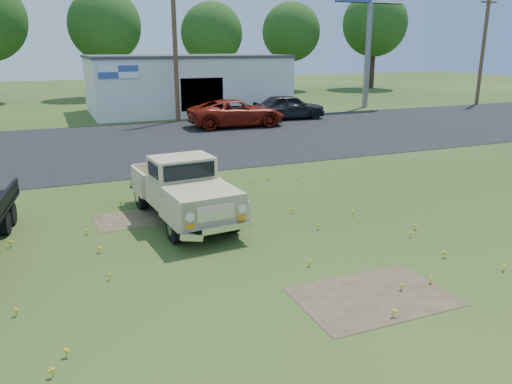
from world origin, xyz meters
TOP-DOWN VIEW (x-y plane):
  - ground at (0.00, 0.00)m, footprint 140.00×140.00m
  - asphalt_lot at (0.00, 15.00)m, footprint 90.00×14.00m
  - dirt_patch_a at (1.50, -3.00)m, footprint 3.00×2.00m
  - dirt_patch_b at (-2.00, 3.50)m, footprint 2.20×1.60m
  - commercial_building at (6.00, 26.99)m, footprint 14.20×8.20m
  - utility_pole_mid at (4.00, 22.00)m, footprint 1.60×0.30m
  - utility_pole_east at (30.00, 22.00)m, footprint 1.60×0.30m
  - treeline_d at (2.00, 40.50)m, footprint 6.72×6.72m
  - treeline_e at (12.00, 39.00)m, footprint 6.08×6.08m
  - treeline_f at (22.00, 41.50)m, footprint 6.40×6.40m
  - treeline_g at (32.00, 40.00)m, footprint 7.36×7.36m
  - vintage_pickup_truck at (-0.73, 2.91)m, footprint 2.39×5.21m
  - red_pickup at (6.77, 18.45)m, footprint 5.98×2.91m
  - dark_sedan at (11.17, 20.12)m, footprint 4.96×2.22m

SIDE VIEW (x-z plane):
  - ground at x=0.00m, z-range 0.00..0.00m
  - asphalt_lot at x=0.00m, z-range -0.01..0.01m
  - dirt_patch_a at x=1.50m, z-range -0.01..0.01m
  - dirt_patch_b at x=-2.00m, z-range -0.01..0.01m
  - red_pickup at x=6.77m, z-range 0.00..1.64m
  - dark_sedan at x=11.17m, z-range 0.00..1.66m
  - vintage_pickup_truck at x=-0.73m, z-range 0.00..1.84m
  - commercial_building at x=6.00m, z-range 0.03..4.18m
  - utility_pole_mid at x=4.00m, z-range 0.10..9.10m
  - utility_pole_east at x=30.00m, z-range 0.10..9.10m
  - treeline_e at x=12.00m, z-range 1.46..10.51m
  - treeline_f at x=22.00m, z-range 1.54..11.06m
  - treeline_d at x=2.00m, z-range 1.62..11.62m
  - treeline_g at x=32.00m, z-range 1.78..12.73m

